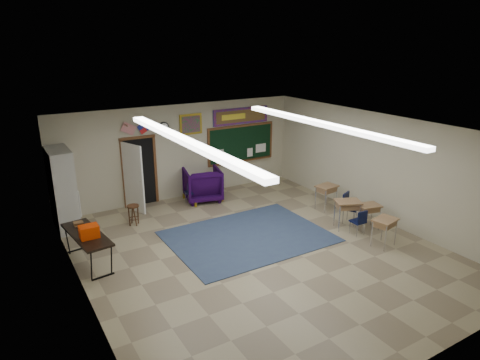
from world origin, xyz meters
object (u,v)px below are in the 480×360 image
student_desk_front_left (347,213)px  folding_table (88,247)px  wingback_armchair (203,184)px  wooden_stool (134,215)px  student_desk_front_right (326,196)px

student_desk_front_left → folding_table: bearing=-169.9°
wingback_armchair → student_desk_front_left: size_ratio=1.40×
student_desk_front_left → wooden_stool: (-4.86, 3.20, -0.15)m
wingback_armchair → folding_table: wingback_armchair is taller
student_desk_front_left → folding_table: size_ratio=0.43×
student_desk_front_right → student_desk_front_left: bearing=-117.7°
student_desk_front_right → wooden_stool: bearing=152.5°
student_desk_front_right → folding_table: size_ratio=0.40×
wingback_armchair → wooden_stool: bearing=31.0°
student_desk_front_left → wooden_stool: size_ratio=1.41×
student_desk_front_left → folding_table: 6.61m
folding_table → wooden_stool: 2.21m
wingback_armchair → student_desk_front_right: bearing=151.0°
wingback_armchair → folding_table: bearing=43.9°
wingback_armchair → folding_table: (-4.05, -2.35, -0.11)m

